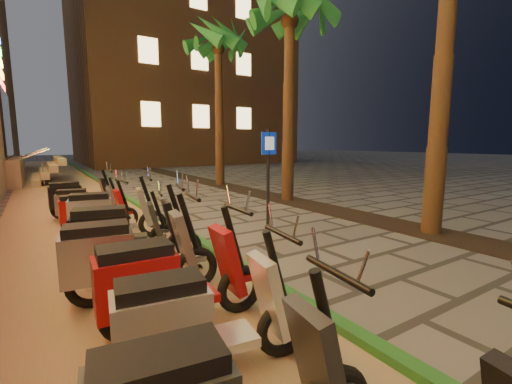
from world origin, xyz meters
TOP-DOWN VIEW (x-y plane):
  - ground at (0.00, 0.00)m, footprint 120.00×120.00m
  - parking_strip at (-2.60, 10.00)m, footprint 3.40×60.00m
  - green_curb at (-0.90, 10.00)m, footprint 0.18×60.00m
  - planting_strip at (3.60, 5.00)m, footprint 1.20×40.00m
  - apartment_block at (9.00, 32.00)m, footprint 18.00×16.06m
  - palm_c at (3.60, 7.00)m, footprint 2.97×3.02m
  - palm_d at (3.60, 12.00)m, footprint 2.97×3.02m
  - pedestrian_sign at (0.91, 4.25)m, footprint 0.48×0.16m
  - scooter_4 at (-2.46, 0.41)m, footprint 1.70×0.68m
  - scooter_5 at (-2.43, 1.26)m, footprint 1.79×0.63m
  - scooter_6 at (-2.63, 2.19)m, footprint 1.86×0.75m
  - scooter_7 at (-2.45, 3.17)m, footprint 1.86×0.85m
  - scooter_8 at (-2.31, 4.14)m, footprint 1.54×0.70m
  - scooter_9 at (-2.36, 5.06)m, footprint 1.80×0.77m
  - scooter_10 at (-2.55, 5.89)m, footprint 1.58×0.55m
  - scooter_11 at (-2.56, 6.83)m, footprint 1.58×0.73m
  - scooter_12 at (-2.62, 7.76)m, footprint 1.73×0.61m

SIDE VIEW (x-z plane):
  - ground at x=0.00m, z-range 0.00..0.00m
  - parking_strip at x=-2.60m, z-range 0.00..0.01m
  - planting_strip at x=3.60m, z-range 0.00..0.02m
  - green_curb at x=-0.90m, z-range 0.00..0.10m
  - scooter_8 at x=-2.31m, z-range -0.07..1.01m
  - scooter_11 at x=-2.56m, z-range -0.07..1.04m
  - scooter_10 at x=-2.55m, z-range -0.07..1.04m
  - scooter_4 at x=-2.46m, z-range -0.08..1.12m
  - scooter_12 at x=-2.62m, z-range -0.08..1.15m
  - scooter_5 at x=-2.43m, z-range -0.08..1.18m
  - scooter_9 at x=-2.36m, z-range -0.08..1.18m
  - scooter_6 at x=-2.63m, z-range -0.09..1.22m
  - scooter_7 at x=-2.45m, z-range -0.09..1.22m
  - pedestrian_sign at x=0.91m, z-range 0.33..2.55m
  - palm_c at x=3.60m, z-range 2.27..9.18m
  - palm_d at x=3.60m, z-range 2.36..9.53m
  - apartment_block at x=9.00m, z-range 0.00..25.00m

